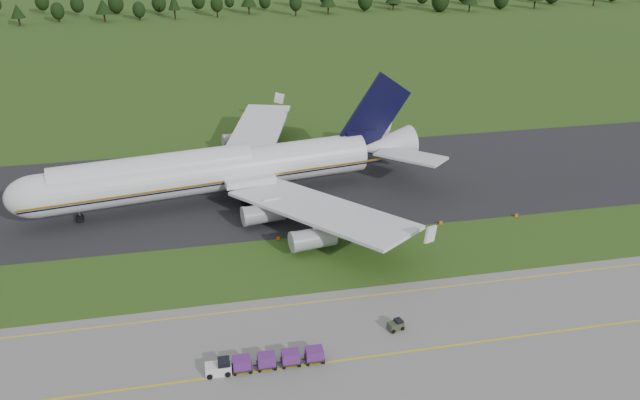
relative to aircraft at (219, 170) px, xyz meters
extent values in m
plane|color=#294815|center=(9.68, -23.91, -5.80)|extent=(600.00, 600.00, 0.00)
cube|color=black|center=(9.68, 4.09, -5.76)|extent=(300.00, 40.00, 0.08)
cube|color=yellow|center=(9.68, -45.91, -5.73)|extent=(300.00, 0.25, 0.01)
cube|color=yellow|center=(9.68, -33.91, -5.73)|extent=(120.00, 0.20, 0.01)
cylinder|color=black|center=(-74.50, 190.95, -4.20)|extent=(0.70, 0.70, 3.19)
cone|color=black|center=(-74.50, 190.95, 0.24)|extent=(5.90, 5.90, 5.68)
cylinder|color=black|center=(-59.49, 196.61, -4.24)|extent=(0.70, 0.70, 3.11)
sphere|color=black|center=(-59.49, 196.61, -1.05)|extent=(5.69, 5.69, 5.69)
cylinder|color=black|center=(-39.82, 193.22, -4.01)|extent=(0.70, 0.70, 3.58)
cone|color=black|center=(-39.82, 193.22, 0.96)|extent=(7.22, 7.22, 6.36)
cylinder|color=black|center=(-25.05, 195.27, -4.34)|extent=(0.70, 0.70, 2.91)
sphere|color=black|center=(-25.05, 195.27, -1.36)|extent=(5.49, 5.49, 5.49)
cylinder|color=black|center=(-9.54, 193.59, -3.71)|extent=(0.70, 0.70, 4.17)
cone|color=black|center=(-9.54, 193.59, 2.09)|extent=(5.20, 5.20, 7.42)
cylinder|color=black|center=(9.32, 195.55, -3.85)|extent=(0.70, 0.70, 3.89)
sphere|color=black|center=(9.32, 195.55, 0.15)|extent=(5.63, 5.63, 5.63)
cylinder|color=black|center=(24.41, 202.13, -3.99)|extent=(0.70, 0.70, 3.62)
cylinder|color=black|center=(45.00, 192.11, -3.87)|extent=(0.70, 0.70, 3.85)
sphere|color=black|center=(45.00, 192.11, 0.09)|extent=(5.69, 5.69, 5.69)
cylinder|color=black|center=(60.95, 195.13, -4.08)|extent=(0.70, 0.70, 3.43)
cone|color=black|center=(60.95, 195.13, 0.68)|extent=(7.64, 7.64, 6.09)
cylinder|color=black|center=(79.91, 199.04, -4.13)|extent=(0.70, 0.70, 3.33)
sphere|color=black|center=(79.91, 199.04, -0.71)|extent=(7.06, 7.06, 7.06)
cylinder|color=black|center=(95.08, 202.17, -4.19)|extent=(0.70, 0.70, 3.21)
cylinder|color=black|center=(114.80, 190.72, -4.01)|extent=(0.70, 0.70, 3.58)
sphere|color=black|center=(114.80, 190.72, -0.32)|extent=(8.54, 8.54, 8.54)
cylinder|color=black|center=(128.80, 188.24, -4.02)|extent=(0.70, 0.70, 3.56)
cylinder|color=black|center=(146.73, 191.95, -4.16)|extent=(0.70, 0.70, 3.28)
cylinder|color=black|center=(164.46, 191.18, -3.83)|extent=(0.70, 0.70, 3.94)
cylinder|color=black|center=(180.06, 202.41, -3.87)|extent=(0.70, 0.70, 3.85)
cylinder|color=black|center=(198.57, 193.73, -3.66)|extent=(0.70, 0.70, 4.28)
cylinder|color=silver|center=(-1.31, -0.21, -0.21)|extent=(56.30, 15.83, 6.94)
cylinder|color=silver|center=(-10.82, -1.76, 1.43)|extent=(33.22, 10.61, 5.41)
sphere|color=silver|center=(-28.90, -4.70, -0.21)|extent=(6.94, 6.94, 6.94)
cone|color=silver|center=(31.52, 5.13, 0.27)|extent=(11.53, 8.21, 6.59)
cube|color=#BB891C|center=(-0.74, -3.66, -0.79)|extent=(60.90, 9.97, 0.34)
cube|color=silver|center=(14.45, -16.30, -1.07)|extent=(26.79, 32.33, 0.53)
cube|color=silver|center=(8.54, 20.05, -1.07)|extent=(18.68, 34.16, 0.53)
cylinder|color=#929499|center=(6.30, -11.28, -3.48)|extent=(7.16, 4.13, 3.08)
cylinder|color=#929499|center=(12.59, -21.00, -3.48)|extent=(7.16, 4.13, 3.08)
cylinder|color=#929499|center=(2.40, 12.70, -3.48)|extent=(7.16, 4.13, 3.08)
cylinder|color=#929499|center=(5.28, 23.91, -3.48)|extent=(7.16, 4.13, 3.08)
cube|color=black|center=(29.16, 4.75, 6.77)|extent=(13.96, 2.78, 15.48)
cube|color=silver|center=(34.11, -1.77, 0.56)|extent=(12.25, 12.92, 0.43)
cube|color=silver|center=(31.79, 12.50, 0.56)|extent=(9.74, 13.61, 0.43)
cylinder|color=slate|center=(-23.19, -3.77, -4.74)|extent=(0.35, 0.35, 2.12)
cylinder|color=black|center=(-23.19, -3.77, -5.17)|extent=(1.38, 1.06, 1.25)
cylinder|color=slate|center=(5.10, -3.56, -4.74)|extent=(0.35, 0.35, 2.12)
cylinder|color=black|center=(5.10, -3.56, -5.17)|extent=(1.38, 1.06, 1.25)
cylinder|color=slate|center=(3.71, 5.00, -4.74)|extent=(0.35, 0.35, 2.12)
cylinder|color=black|center=(3.71, 5.00, -5.17)|extent=(1.38, 1.06, 1.25)
cube|color=silver|center=(-2.80, -45.29, -5.13)|extent=(2.87, 1.54, 1.21)
cylinder|color=black|center=(-3.79, -46.06, -5.41)|extent=(0.66, 0.24, 0.66)
cube|color=black|center=(-0.16, -45.29, -5.35)|extent=(2.20, 1.65, 0.13)
cube|color=#512167|center=(-0.16, -45.29, -4.69)|extent=(1.98, 1.54, 1.21)
cylinder|color=black|center=(-1.04, -46.06, -5.55)|extent=(0.37, 0.17, 0.37)
cube|color=black|center=(2.60, -45.29, -5.35)|extent=(2.20, 1.65, 0.13)
cube|color=#512167|center=(2.60, -45.29, -4.69)|extent=(1.98, 1.54, 1.21)
cylinder|color=black|center=(1.72, -46.06, -5.55)|extent=(0.37, 0.17, 0.37)
cube|color=black|center=(5.35, -45.29, -5.35)|extent=(2.20, 1.65, 0.13)
cube|color=#512167|center=(5.35, -45.29, -4.69)|extent=(1.98, 1.54, 1.21)
cylinder|color=black|center=(4.47, -46.06, -5.55)|extent=(0.37, 0.17, 0.37)
cube|color=black|center=(8.11, -45.29, -5.35)|extent=(2.20, 1.65, 0.13)
cube|color=#512167|center=(8.11, -45.29, -4.69)|extent=(1.98, 1.54, 1.21)
cylinder|color=black|center=(7.23, -46.06, -5.55)|extent=(0.37, 0.17, 0.37)
cylinder|color=black|center=(-2.80, -45.29, -5.41)|extent=(0.66, 0.24, 0.66)
cube|color=#353827|center=(19.01, -41.57, -5.22)|extent=(2.11, 1.58, 1.04)
cylinder|color=black|center=(18.36, -42.13, -5.47)|extent=(0.53, 0.19, 0.53)
cylinder|color=black|center=(19.67, -41.00, -5.47)|extent=(0.53, 0.19, 0.53)
cube|color=#E36207|center=(7.93, -16.41, -5.50)|extent=(0.50, 0.12, 0.60)
cube|color=black|center=(7.93, -16.41, -5.78)|extent=(0.30, 0.30, 0.04)
cube|color=#E36207|center=(21.32, -16.41, -5.50)|extent=(0.50, 0.12, 0.60)
cube|color=black|center=(21.32, -16.41, -5.78)|extent=(0.30, 0.30, 0.04)
cube|color=#E36207|center=(34.72, -16.41, -5.50)|extent=(0.50, 0.12, 0.60)
cube|color=black|center=(34.72, -16.41, -5.78)|extent=(0.30, 0.30, 0.04)
cube|color=#E36207|center=(48.12, -16.41, -5.50)|extent=(0.50, 0.12, 0.60)
cube|color=black|center=(48.12, -16.41, -5.78)|extent=(0.30, 0.30, 0.04)
camera|label=1|loc=(-2.40, -100.92, 41.84)|focal=35.00mm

